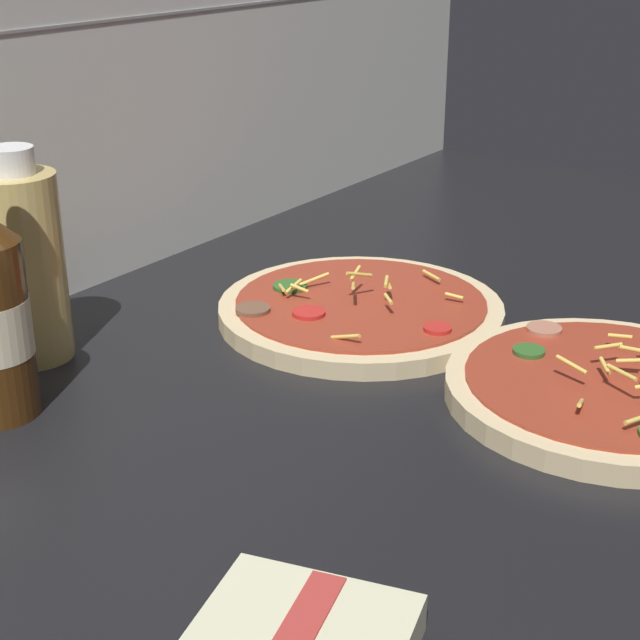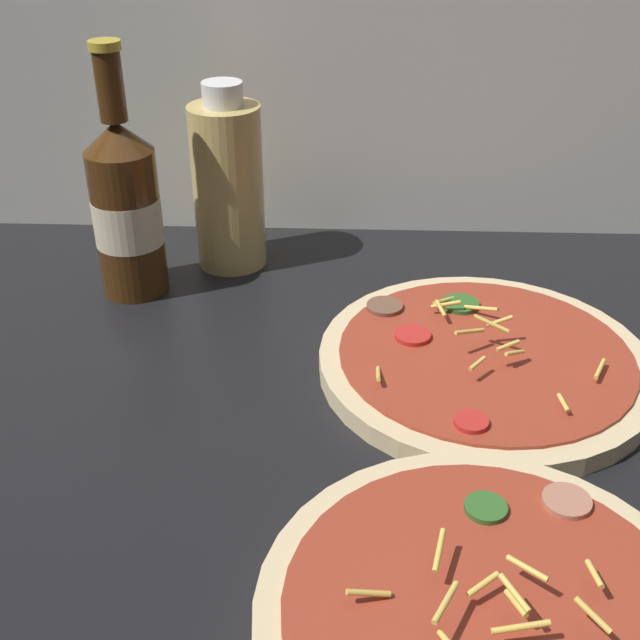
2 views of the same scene
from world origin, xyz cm
name	(u,v)px [view 1 (image 1 of 2)]	position (x,y,z in cm)	size (l,w,h in cm)	color
counter_slab	(468,402)	(0.00, 0.00, 1.25)	(160.00, 90.00, 2.50)	black
tile_backsplash	(72,24)	(0.00, 45.50, 30.00)	(160.00, 1.13, 60.00)	silver
pizza_near	(609,390)	(4.52, -10.67, 3.57)	(27.34, 27.34, 5.19)	beige
pizza_far	(360,310)	(7.80, 16.01, 3.51)	(28.47, 28.47, 5.23)	beige
oil_bottle	(23,264)	(-16.64, 36.04, 11.44)	(7.35, 7.35, 19.44)	#D6B766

